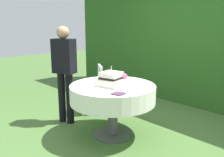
% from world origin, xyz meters
% --- Properties ---
extents(ground_plane, '(20.00, 20.00, 0.00)m').
position_xyz_m(ground_plane, '(0.00, 0.00, 0.00)').
color(ground_plane, '#476B33').
extents(foliage_hedge, '(6.49, 0.61, 2.82)m').
position_xyz_m(foliage_hedge, '(0.00, 2.31, 1.41)').
color(foliage_hedge, '#28561E').
rests_on(foliage_hedge, ground_plane).
extents(cake_table, '(1.23, 1.23, 0.77)m').
position_xyz_m(cake_table, '(0.00, 0.00, 0.64)').
color(cake_table, '#4C4C51').
rests_on(cake_table, ground_plane).
extents(wedding_cake, '(0.40, 0.40, 0.28)m').
position_xyz_m(wedding_cake, '(0.03, -0.04, 0.86)').
color(wedding_cake, silver).
rests_on(wedding_cake, cake_table).
extents(serving_plate_near, '(0.12, 0.12, 0.01)m').
position_xyz_m(serving_plate_near, '(0.09, 0.31, 0.78)').
color(serving_plate_near, white).
rests_on(serving_plate_near, cake_table).
extents(serving_plate_far, '(0.15, 0.15, 0.01)m').
position_xyz_m(serving_plate_far, '(0.34, -0.07, 0.78)').
color(serving_plate_far, white).
rests_on(serving_plate_far, cake_table).
extents(napkin_stack, '(0.16, 0.16, 0.01)m').
position_xyz_m(napkin_stack, '(0.38, -0.27, 0.78)').
color(napkin_stack, '#4C2D47').
rests_on(napkin_stack, cake_table).
extents(garden_chair, '(0.55, 0.55, 0.89)m').
position_xyz_m(garden_chair, '(-0.91, 0.42, 0.54)').
color(garden_chair, white).
rests_on(garden_chair, ground_plane).
extents(standing_person, '(0.41, 0.32, 1.60)m').
position_xyz_m(standing_person, '(-0.89, -0.23, 0.93)').
color(standing_person, black).
rests_on(standing_person, ground_plane).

